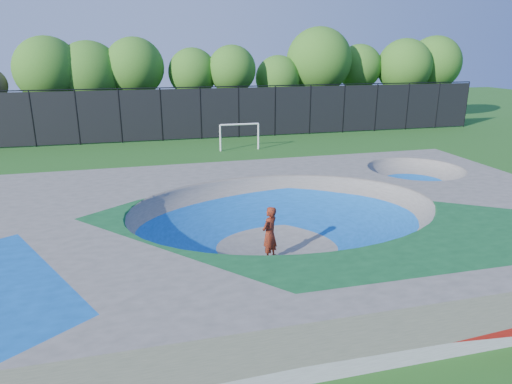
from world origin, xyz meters
TOP-DOWN VIEW (x-y plane):
  - ground at (0.00, 0.00)m, footprint 120.00×120.00m
  - skate_deck at (0.00, 0.00)m, footprint 22.00×14.00m
  - skater at (-0.85, -1.07)m, footprint 0.81×0.78m
  - skateboard at (-0.85, -1.07)m, footprint 0.76×0.63m
  - soccer_goal at (2.01, 16.26)m, footprint 2.83×0.12m
  - fence at (0.00, 21.00)m, footprint 48.09×0.09m
  - treeline at (1.33, 26.12)m, footprint 52.70×6.17m

SIDE VIEW (x-z plane):
  - ground at x=0.00m, z-range 0.00..0.00m
  - skateboard at x=-0.85m, z-range 0.00..0.05m
  - skate_deck at x=0.00m, z-range 0.00..1.50m
  - skater at x=-0.85m, z-range 0.00..1.87m
  - soccer_goal at x=2.01m, z-range 0.36..2.22m
  - fence at x=0.00m, z-range 0.08..4.12m
  - treeline at x=1.33m, z-range 0.79..9.54m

